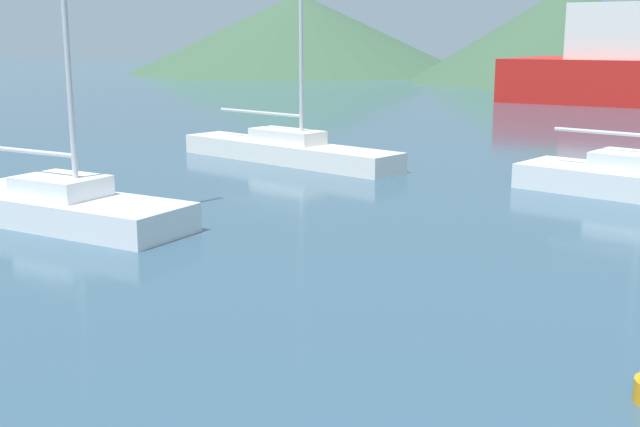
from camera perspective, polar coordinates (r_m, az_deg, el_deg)
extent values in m
cube|color=white|center=(21.87, 21.00, 2.08)|extent=(5.77, 3.67, 0.65)
cube|color=white|center=(21.79, 21.11, 3.50)|extent=(2.00, 1.87, 0.45)
cylinder|color=#BCBCC1|center=(21.99, 19.26, 5.49)|extent=(2.33, 0.88, 0.10)
cube|color=white|center=(18.05, -17.82, 0.23)|extent=(6.21, 2.71, 0.62)
cube|color=white|center=(17.95, -17.93, 1.86)|extent=(1.97, 1.57, 0.43)
cylinder|color=#BCBCC1|center=(18.52, -19.95, 4.17)|extent=(2.69, 0.46, 0.10)
cube|color=white|center=(25.92, -2.34, 4.36)|extent=(8.43, 4.30, 0.62)
cube|color=white|center=(25.85, -2.35, 5.51)|extent=(2.74, 1.87, 0.43)
cylinder|color=#BCBCC1|center=(25.22, -1.37, 12.40)|extent=(0.12, 0.12, 6.63)
cylinder|color=#BCBCC1|center=(26.67, -4.32, 7.17)|extent=(3.59, 1.38, 0.10)
cone|color=#38563D|center=(94.70, -1.50, 12.70)|extent=(39.02, 39.02, 8.90)
cone|color=#38563D|center=(76.75, 17.30, 12.14)|extent=(28.47, 28.47, 8.64)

